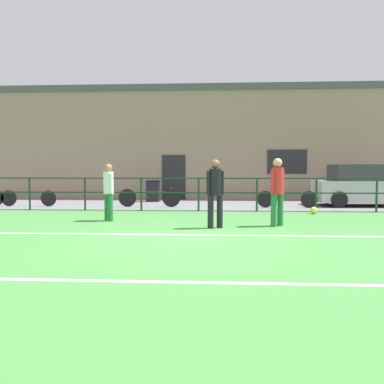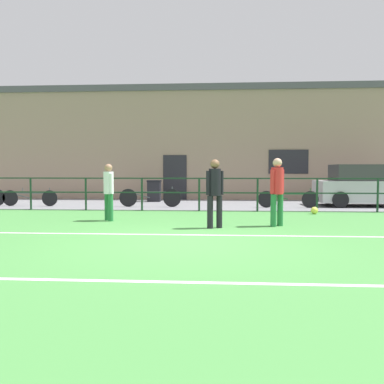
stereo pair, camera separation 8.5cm
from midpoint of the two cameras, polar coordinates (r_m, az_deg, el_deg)
name	(u,v)px [view 2 (the right image)]	position (r m, az deg, el deg)	size (l,w,h in m)	color
ground	(184,243)	(8.23, -0.87, -7.06)	(60.00, 44.00, 0.04)	#478C42
field_line_touchline	(187,235)	(9.04, -0.42, -5.99)	(36.00, 0.11, 0.00)	white
field_line_hash	(163,282)	(5.38, -3.56, -12.39)	(36.00, 0.11, 0.00)	white
pavement_strip	(202,204)	(16.64, 1.60, -1.74)	(48.00, 5.00, 0.02)	slate
perimeter_fence	(199,189)	(14.10, 1.18, 0.37)	(36.07, 0.07, 1.15)	#193823
clubhouse_facade	(206,144)	(20.32, 2.04, 6.77)	(28.00, 2.56, 5.39)	gray
player_goalkeeper	(215,189)	(9.99, 3.44, 0.39)	(0.42, 0.30, 1.68)	black
player_striker	(277,188)	(10.53, 12.01, 0.59)	(0.38, 0.35, 1.72)	#237038
player_winger	(109,189)	(11.64, -11.34, 0.47)	(0.32, 0.36, 1.59)	#237038
soccer_ball_match	(314,210)	(13.76, 16.87, -2.48)	(0.23, 0.23, 0.23)	#E5E04C
parked_car_red	(368,186)	(17.21, 23.49, 0.72)	(3.99, 1.93, 1.60)	#B7B7BC
bicycle_parked_0	(288,199)	(15.52, 13.39, -0.95)	(2.22, 0.04, 0.72)	black
bicycle_parked_1	(30,198)	(16.96, -21.55, -0.75)	(2.18, 0.04, 0.71)	black
bicycle_parked_3	(150,197)	(15.52, -5.73, -0.76)	(2.36, 0.04, 0.77)	black
trash_bin_0	(154,191)	(18.04, -5.16, 0.18)	(0.58, 0.50, 0.94)	black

